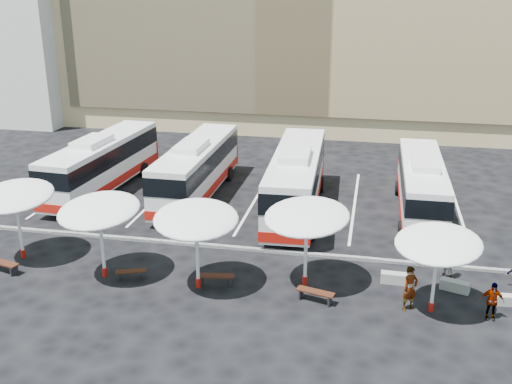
% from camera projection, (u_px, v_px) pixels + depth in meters
% --- Properties ---
extents(ground, '(120.00, 120.00, 0.00)m').
position_uv_depth(ground, '(224.00, 253.00, 29.51)').
color(ground, black).
rests_on(ground, ground).
extents(apartment_block, '(14.00, 14.00, 18.00)m').
position_uv_depth(apartment_block, '(13.00, 20.00, 57.58)').
color(apartment_block, silver).
rests_on(apartment_block, ground).
extents(curb_divider, '(34.00, 0.25, 0.15)m').
position_uv_depth(curb_divider, '(227.00, 247.00, 29.94)').
color(curb_divider, black).
rests_on(curb_divider, ground).
extents(bay_lines, '(24.15, 12.00, 0.01)m').
position_uv_depth(bay_lines, '(256.00, 198.00, 36.89)').
color(bay_lines, white).
rests_on(bay_lines, ground).
extents(bus_0, '(3.22, 11.57, 3.63)m').
position_uv_depth(bus_0, '(102.00, 162.00, 37.68)').
color(bus_0, white).
rests_on(bus_0, ground).
extents(bus_1, '(2.73, 11.48, 3.64)m').
position_uv_depth(bus_1, '(197.00, 167.00, 36.65)').
color(bus_1, white).
rests_on(bus_1, ground).
extents(bus_2, '(3.20, 12.22, 3.85)m').
position_uv_depth(bus_2, '(296.00, 178.00, 34.25)').
color(bus_2, white).
rests_on(bus_2, ground).
extents(bus_3, '(2.57, 10.81, 3.43)m').
position_uv_depth(bus_3, '(421.00, 185.00, 33.80)').
color(bus_3, white).
rests_on(bus_3, ground).
extents(sunshade_0, '(3.79, 3.84, 3.73)m').
position_uv_depth(sunshade_0, '(15.00, 196.00, 27.90)').
color(sunshade_0, white).
rests_on(sunshade_0, ground).
extents(sunshade_1, '(4.17, 4.21, 3.76)m').
position_uv_depth(sunshade_1, '(99.00, 211.00, 26.09)').
color(sunshade_1, white).
rests_on(sunshade_1, ground).
extents(sunshade_2, '(4.48, 4.51, 3.77)m').
position_uv_depth(sunshade_2, '(196.00, 219.00, 25.13)').
color(sunshade_2, white).
rests_on(sunshade_2, ground).
extents(sunshade_3, '(4.64, 4.67, 3.81)m').
position_uv_depth(sunshade_3, '(307.00, 217.00, 25.30)').
color(sunshade_3, white).
rests_on(sunshade_3, ground).
extents(sunshade_4, '(4.46, 4.48, 3.52)m').
position_uv_depth(sunshade_4, '(438.00, 244.00, 23.30)').
color(sunshade_4, white).
rests_on(sunshade_4, ground).
extents(wood_bench_0, '(1.71, 0.85, 0.51)m').
position_uv_depth(wood_bench_0, '(3.00, 264.00, 27.42)').
color(wood_bench_0, black).
rests_on(wood_bench_0, ground).
extents(wood_bench_1, '(1.41, 0.80, 0.42)m').
position_uv_depth(wood_bench_1, '(131.00, 273.00, 26.80)').
color(wood_bench_1, black).
rests_on(wood_bench_1, ground).
extents(wood_bench_2, '(1.63, 0.66, 0.48)m').
position_uv_depth(wood_bench_2, '(216.00, 277.00, 26.25)').
color(wood_bench_2, black).
rests_on(wood_bench_2, ground).
extents(wood_bench_3, '(1.67, 0.83, 0.49)m').
position_uv_depth(wood_bench_3, '(315.00, 293.00, 24.90)').
color(wood_bench_3, black).
rests_on(wood_bench_3, ground).
extents(conc_bench_0, '(1.30, 0.48, 0.48)m').
position_uv_depth(conc_bench_0, '(395.00, 278.00, 26.47)').
color(conc_bench_0, gray).
rests_on(conc_bench_0, ground).
extents(conc_bench_1, '(1.30, 0.78, 0.46)m').
position_uv_depth(conc_bench_1, '(455.00, 286.00, 25.83)').
color(conc_bench_1, gray).
rests_on(conc_bench_1, ground).
extents(conc_bench_2, '(1.18, 0.49, 0.43)m').
position_uv_depth(conc_bench_2, '(509.00, 300.00, 24.72)').
color(conc_bench_2, gray).
rests_on(conc_bench_2, ground).
extents(passenger_0, '(0.82, 0.78, 1.89)m').
position_uv_depth(passenger_0, '(410.00, 288.00, 24.15)').
color(passenger_0, black).
rests_on(passenger_0, ground).
extents(passenger_1, '(1.03, 0.97, 1.68)m').
position_uv_depth(passenger_1, '(449.00, 261.00, 26.70)').
color(passenger_1, black).
rests_on(passenger_1, ground).
extents(passenger_2, '(0.95, 0.41, 1.60)m').
position_uv_depth(passenger_2, '(492.00, 301.00, 23.49)').
color(passenger_2, black).
rests_on(passenger_2, ground).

